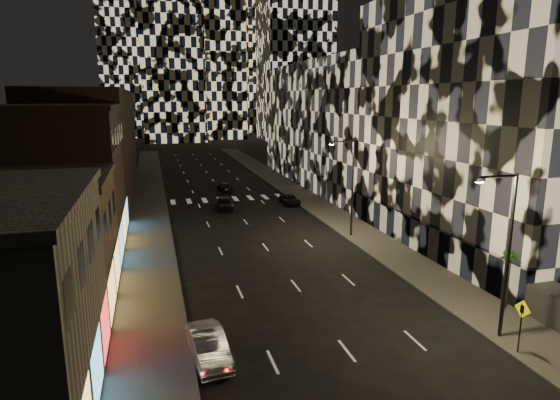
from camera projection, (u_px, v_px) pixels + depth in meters
sidewalk_left at (149, 203)px, 58.52m from camera, size 4.00×120.00×0.15m
sidewalk_right at (300, 194)px, 63.70m from camera, size 4.00×120.00×0.15m
curb_left at (166, 202)px, 59.07m from camera, size 0.20×120.00×0.15m
curb_right at (286, 195)px, 63.16m from camera, size 0.20×120.00×0.15m
retail_tan at (26, 247)px, 28.55m from camera, size 10.00×10.00×8.00m
retail_brown at (59, 181)px, 39.90m from camera, size 10.00×15.00×12.00m
retail_filler_left at (93, 142)px, 64.66m from camera, size 10.00×40.00×14.00m
midrise_right at (504, 121)px, 39.94m from camera, size 16.00×25.00×22.00m
midrise_base at (417, 234)px, 39.97m from camera, size 0.60×25.00×3.00m
midrise_filler_right at (350, 124)px, 70.99m from camera, size 16.00×40.00×18.00m
streetlight_near at (505, 245)px, 24.47m from camera, size 2.55×0.25×9.00m
streetlight_far at (350, 181)px, 43.31m from camera, size 2.55×0.25×9.00m
car_silver_parked at (208, 346)px, 23.40m from camera, size 2.02×4.71×1.51m
car_dark_midlane at (225, 203)px, 55.21m from camera, size 2.04×4.51×1.50m
car_dark_oncoming at (225, 187)px, 66.48m from camera, size 1.97×4.17×1.17m
car_dark_rightlane at (290, 199)px, 58.10m from camera, size 2.05×4.25×1.17m
ped_sign at (522, 317)px, 23.57m from camera, size 0.14×0.95×2.85m
palm_tree at (509, 261)px, 28.59m from camera, size 1.81×1.86×3.64m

